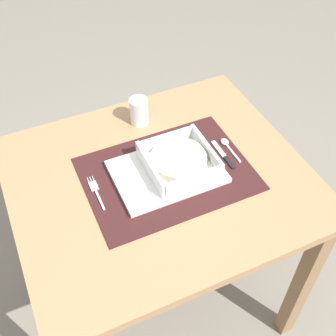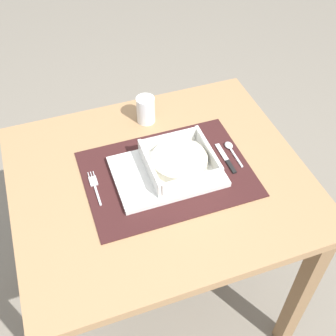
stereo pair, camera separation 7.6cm
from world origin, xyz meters
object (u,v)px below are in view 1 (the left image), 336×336
butter_knife (224,156)px  dining_table (160,201)px  fork (95,190)px  porridge_bowl (179,162)px  spoon (226,144)px  drinking_glass (139,112)px

butter_knife → dining_table: bearing=176.4°
fork → butter_knife: (0.40, -0.03, 0.00)m
porridge_bowl → dining_table: bearing=176.3°
spoon → drinking_glass: drinking_glass is taller
spoon → butter_knife: spoon is taller
porridge_bowl → spoon: size_ratio=1.71×
fork → spoon: (0.43, 0.01, 0.00)m
porridge_bowl → butter_knife: bearing=-2.6°
dining_table → butter_knife: butter_knife is taller
dining_table → butter_knife: bearing=-2.9°
spoon → dining_table: bearing=-170.2°
porridge_bowl → drinking_glass: size_ratio=2.11×
dining_table → fork: fork is taller
dining_table → fork: 0.22m
fork → drinking_glass: size_ratio=1.46×
fork → drinking_glass: (0.23, 0.23, 0.03)m
spoon → drinking_glass: 0.30m
porridge_bowl → drinking_glass: 0.26m
spoon → butter_knife: (-0.03, -0.04, -0.00)m
fork → spoon: bearing=-0.1°
spoon → drinking_glass: (-0.20, 0.22, 0.03)m
dining_table → butter_knife: size_ratio=6.59×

